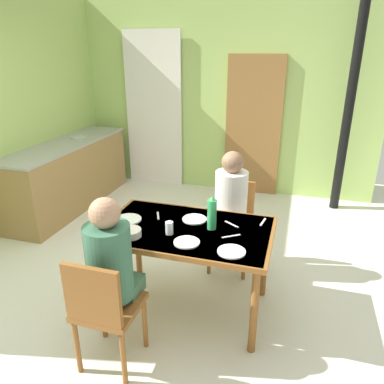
% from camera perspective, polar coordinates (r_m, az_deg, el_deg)
% --- Properties ---
extents(ground_plane, '(7.19, 7.19, 0.00)m').
position_cam_1_polar(ground_plane, '(3.53, -6.13, -14.40)').
color(ground_plane, silver).
extents(wall_back, '(4.49, 0.10, 2.78)m').
position_cam_1_polar(wall_back, '(5.55, 4.60, 14.45)').
color(wall_back, '#ACCD6D').
rests_on(wall_back, ground_plane).
extents(door_wooden, '(0.80, 0.05, 2.00)m').
position_cam_1_polar(door_wooden, '(5.45, 9.54, 9.97)').
color(door_wooden, olive).
rests_on(door_wooden, ground_plane).
extents(stove_pipe_column, '(0.12, 0.12, 2.78)m').
position_cam_1_polar(stove_pipe_column, '(5.11, 23.37, 12.21)').
color(stove_pipe_column, black).
rests_on(stove_pipe_column, ground_plane).
extents(curtain_panel, '(0.90, 0.03, 2.33)m').
position_cam_1_polar(curtain_panel, '(5.79, -6.02, 12.49)').
color(curtain_panel, white).
rests_on(curtain_panel, ground_plane).
extents(kitchen_counter, '(0.61, 2.20, 0.91)m').
position_cam_1_polar(kitchen_counter, '(5.28, -18.70, 2.57)').
color(kitchen_counter, '#9B7644').
rests_on(kitchen_counter, ground_plane).
extents(dining_table, '(1.34, 0.83, 0.75)m').
position_cam_1_polar(dining_table, '(2.92, -0.85, -7.05)').
color(dining_table, brown).
rests_on(dining_table, ground_plane).
extents(chair_near_diner, '(0.40, 0.40, 0.87)m').
position_cam_1_polar(chair_near_diner, '(2.55, -13.67, -17.17)').
color(chair_near_diner, brown).
rests_on(chair_near_diner, ground_plane).
extents(chair_far_diner, '(0.40, 0.40, 0.87)m').
position_cam_1_polar(chair_far_diner, '(3.62, 6.32, -4.28)').
color(chair_far_diner, brown).
rests_on(chair_far_diner, ground_plane).
extents(person_near_diner, '(0.30, 0.37, 0.77)m').
position_cam_1_polar(person_near_diner, '(2.48, -12.68, -10.22)').
color(person_near_diner, '#3B6347').
rests_on(person_near_diner, ground_plane).
extents(person_far_diner, '(0.30, 0.37, 0.77)m').
position_cam_1_polar(person_far_diner, '(3.38, 6.08, -0.92)').
color(person_far_diner, silver).
rests_on(person_far_diner, ground_plane).
extents(water_bottle_green_near, '(0.07, 0.07, 0.28)m').
position_cam_1_polar(water_bottle_green_near, '(2.83, 3.15, -3.38)').
color(water_bottle_green_near, '#30A359').
rests_on(water_bottle_green_near, dining_table).
extents(serving_bowl_center, '(0.17, 0.17, 0.05)m').
position_cam_1_polar(serving_bowl_center, '(2.80, -9.65, -6.31)').
color(serving_bowl_center, silver).
rests_on(serving_bowl_center, dining_table).
extents(dinner_plate_near_left, '(0.22, 0.22, 0.01)m').
position_cam_1_polar(dinner_plate_near_left, '(3.06, -10.00, -4.25)').
color(dinner_plate_near_left, white).
rests_on(dinner_plate_near_left, dining_table).
extents(dinner_plate_near_right, '(0.19, 0.19, 0.01)m').
position_cam_1_polar(dinner_plate_near_right, '(2.67, -0.84, -7.87)').
color(dinner_plate_near_right, white).
rests_on(dinner_plate_near_right, dining_table).
extents(dinner_plate_far_center, '(0.20, 0.20, 0.01)m').
position_cam_1_polar(dinner_plate_far_center, '(3.02, 0.40, -4.28)').
color(dinner_plate_far_center, white).
rests_on(dinner_plate_far_center, dining_table).
extents(dinner_plate_far_side, '(0.20, 0.20, 0.01)m').
position_cam_1_polar(dinner_plate_far_side, '(2.58, 6.20, -9.24)').
color(dinner_plate_far_side, white).
rests_on(dinner_plate_far_side, dining_table).
extents(drinking_glass_by_near_diner, '(0.06, 0.06, 0.10)m').
position_cam_1_polar(drinking_glass_by_near_diner, '(2.78, -3.58, -5.64)').
color(drinking_glass_by_near_diner, silver).
rests_on(drinking_glass_by_near_diner, dining_table).
extents(cutlery_knife_near, '(0.13, 0.10, 0.00)m').
position_cam_1_polar(cutlery_knife_near, '(2.96, 6.23, -5.04)').
color(cutlery_knife_near, silver).
rests_on(cutlery_knife_near, dining_table).
extents(cutlery_fork_near, '(0.08, 0.14, 0.00)m').
position_cam_1_polar(cutlery_fork_near, '(3.10, -5.33, -3.71)').
color(cutlery_fork_near, silver).
rests_on(cutlery_fork_near, dining_table).
extents(cutlery_knife_far, '(0.04, 0.15, 0.00)m').
position_cam_1_polar(cutlery_knife_far, '(3.04, 11.04, -4.61)').
color(cutlery_knife_far, silver).
rests_on(cutlery_knife_far, dining_table).
extents(cutlery_fork_far, '(0.13, 0.10, 0.00)m').
position_cam_1_polar(cutlery_fork_far, '(2.78, 6.15, -6.88)').
color(cutlery_fork_far, silver).
rests_on(cutlery_fork_far, dining_table).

